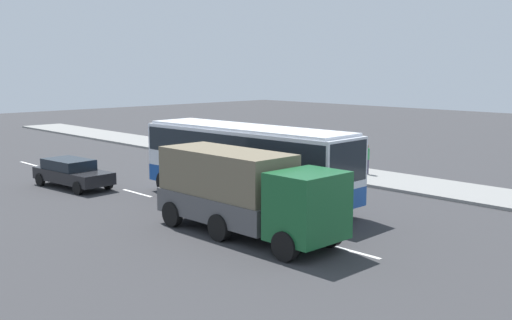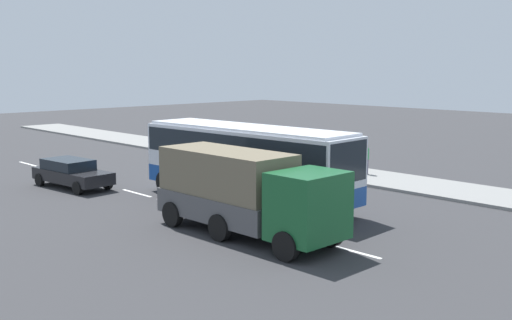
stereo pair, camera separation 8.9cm
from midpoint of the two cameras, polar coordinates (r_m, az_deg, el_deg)
name	(u,v)px [view 2 (the right image)]	position (r m, az deg, el deg)	size (l,w,h in m)	color
ground_plane	(249,201)	(27.47, -0.76, -3.84)	(120.00, 120.00, 0.00)	#333335
sidewalk_curb	(361,176)	(33.68, 9.76, -1.49)	(80.00, 4.00, 0.15)	gray
lane_centreline	(129,191)	(30.19, -11.92, -2.87)	(27.40, 0.16, 0.01)	white
coach_bus	(247,156)	(26.59, -0.99, 0.40)	(10.92, 3.17, 3.43)	#1E4C9E
cargo_truck	(245,191)	(21.55, -1.20, -2.91)	(7.65, 2.55, 2.99)	#19592D
car_black_sedan	(71,173)	(31.72, -17.03, -1.13)	(4.82, 2.29, 1.40)	black
pedestrian_near_curb	(366,157)	(33.78, 10.23, 0.29)	(0.32, 0.32, 1.65)	#38334C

